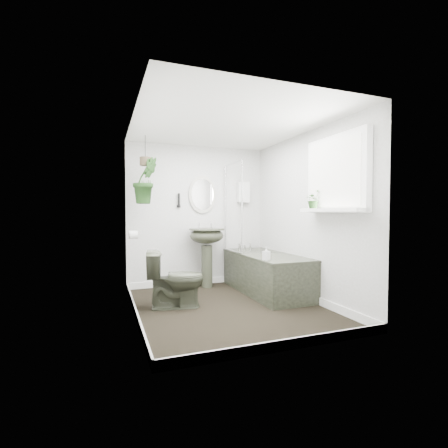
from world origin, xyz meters
name	(u,v)px	position (x,y,z in m)	size (l,w,h in m)	color
floor	(228,308)	(0.00, 0.00, -0.01)	(2.30, 2.80, 0.02)	black
ceiling	(228,124)	(0.00, 0.00, 2.31)	(2.30, 2.80, 0.02)	white
wall_back	(198,215)	(0.00, 1.41, 1.15)	(2.30, 0.02, 2.30)	silver
wall_front	(288,218)	(0.00, -1.41, 1.15)	(2.30, 0.02, 2.30)	silver
wall_left	(133,217)	(-1.16, 0.00, 1.15)	(0.02, 2.80, 2.30)	silver
wall_right	(306,216)	(1.16, 0.00, 1.15)	(0.02, 2.80, 2.30)	silver
skirting	(228,303)	(0.00, 0.00, 0.05)	(2.30, 2.80, 0.10)	white
bathtub	(266,273)	(0.80, 0.50, 0.29)	(0.72, 1.72, 0.58)	#333629
bath_screen	(233,207)	(0.47, 0.99, 1.28)	(0.04, 0.72, 1.40)	silver
shower_box	(243,192)	(0.80, 1.34, 1.55)	(0.20, 0.10, 0.35)	white
oval_mirror	(202,194)	(0.07, 1.37, 1.50)	(0.46, 0.03, 0.62)	beige
wall_sconce	(179,200)	(-0.33, 1.36, 1.40)	(0.04, 0.04, 0.22)	black
toilet_roll_holder	(133,235)	(-1.10, 0.70, 0.90)	(0.11, 0.11, 0.11)	white
window_recess	(337,174)	(1.09, -0.70, 1.65)	(0.08, 1.00, 0.90)	white
window_sill	(331,210)	(1.02, -0.70, 1.23)	(0.18, 1.00, 0.04)	white
window_blinds	(333,174)	(1.04, -0.70, 1.65)	(0.01, 0.86, 0.76)	white
toilet	(176,279)	(-0.63, 0.21, 0.36)	(0.40, 0.71, 0.72)	#333629
pedestal_sink	(207,258)	(0.07, 1.13, 0.48)	(0.56, 0.48, 0.95)	#333629
sill_plant	(313,200)	(0.99, -0.40, 1.36)	(0.20, 0.17, 0.22)	black
hanging_plant	(146,181)	(-0.90, 0.95, 1.66)	(0.37, 0.30, 0.67)	black
soap_bottle	(266,253)	(0.51, -0.06, 0.67)	(0.08, 0.08, 0.17)	black
hanging_pot	(145,161)	(-0.90, 0.95, 1.93)	(0.16, 0.16, 0.12)	brown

